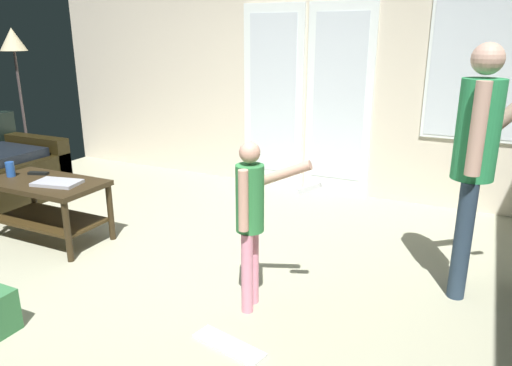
# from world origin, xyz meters

# --- Properties ---
(ground_plane) EXTENTS (6.06, 5.19, 0.02)m
(ground_plane) POSITION_xyz_m (0.00, 0.00, -0.01)
(ground_plane) COLOR #A3A288
(wall_back_with_doors) EXTENTS (6.06, 0.09, 2.84)m
(wall_back_with_doors) POSITION_xyz_m (0.08, 2.56, 1.38)
(wall_back_with_doors) COLOR beige
(wall_back_with_doors) RESTS_ON ground_plane
(coffee_table) EXTENTS (0.98, 0.53, 0.52)m
(coffee_table) POSITION_xyz_m (-1.13, 0.25, 0.38)
(coffee_table) COLOR #302414
(coffee_table) RESTS_ON ground_plane
(person_adult) EXTENTS (0.55, 0.44, 1.62)m
(person_adult) POSITION_xyz_m (2.03, 0.83, 0.97)
(person_adult) COLOR #293B4E
(person_adult) RESTS_ON ground_plane
(person_child) EXTENTS (0.47, 0.33, 1.07)m
(person_child) POSITION_xyz_m (0.86, 0.05, 0.65)
(person_child) COLOR pink
(person_child) RESTS_ON ground_plane
(floor_lamp) EXTENTS (0.29, 0.29, 1.74)m
(floor_lamp) POSITION_xyz_m (-2.82, 1.46, 1.47)
(floor_lamp) COLOR #392920
(floor_lamp) RESTS_ON ground_plane
(loose_keyboard) EXTENTS (0.46, 0.22, 0.02)m
(loose_keyboard) POSITION_xyz_m (0.93, -0.38, 0.01)
(loose_keyboard) COLOR white
(loose_keyboard) RESTS_ON ground_plane
(laptop_closed) EXTENTS (0.39, 0.28, 0.03)m
(laptop_closed) POSITION_xyz_m (-0.96, 0.23, 0.53)
(laptop_closed) COLOR #AEB1BC
(laptop_closed) RESTS_ON coffee_table
(cup_near_edge) EXTENTS (0.07, 0.07, 0.12)m
(cup_near_edge) POSITION_xyz_m (-1.49, 0.22, 0.58)
(cup_near_edge) COLOR #234FA3
(cup_near_edge) RESTS_ON coffee_table
(tv_remote_black) EXTENTS (0.18, 0.10, 0.02)m
(tv_remote_black) POSITION_xyz_m (-1.33, 0.36, 0.53)
(tv_remote_black) COLOR black
(tv_remote_black) RESTS_ON coffee_table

